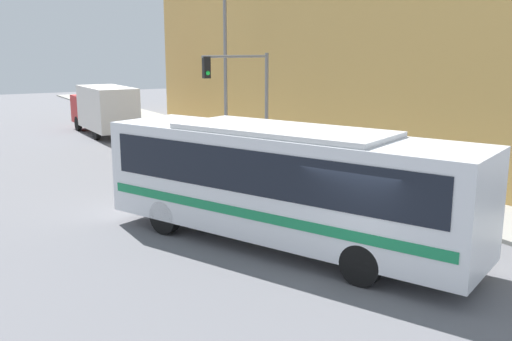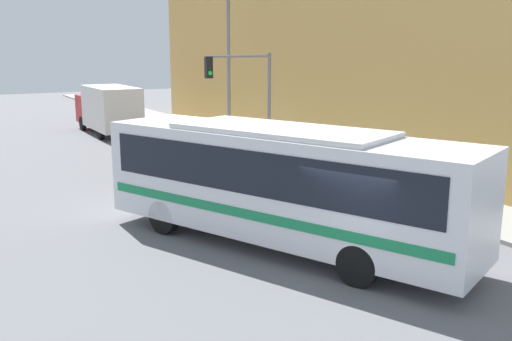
% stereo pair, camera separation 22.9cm
% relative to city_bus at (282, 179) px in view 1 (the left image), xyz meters
% --- Properties ---
extents(ground_plane, '(120.00, 120.00, 0.00)m').
position_rel_city_bus_xyz_m(ground_plane, '(0.61, -2.62, -1.79)').
color(ground_plane, slate).
extents(sidewalk, '(3.03, 70.00, 0.12)m').
position_rel_city_bus_xyz_m(sidewalk, '(6.63, 17.38, -1.73)').
color(sidewalk, gray).
rests_on(sidewalk, ground_plane).
extents(building_facade, '(6.00, 29.78, 10.67)m').
position_rel_city_bus_xyz_m(building_facade, '(11.14, 13.27, 3.54)').
color(building_facade, tan).
rests_on(building_facade, ground_plane).
extents(city_bus, '(6.25, 10.33, 3.11)m').
position_rel_city_bus_xyz_m(city_bus, '(0.00, 0.00, 0.00)').
color(city_bus, silver).
rests_on(city_bus, ground_plane).
extents(delivery_truck, '(2.23, 7.16, 2.88)m').
position_rel_city_bus_xyz_m(delivery_truck, '(1.60, 21.72, -0.21)').
color(delivery_truck, silver).
rests_on(delivery_truck, ground_plane).
extents(fire_hydrant, '(0.25, 0.33, 0.68)m').
position_rel_city_bus_xyz_m(fire_hydrant, '(5.71, 1.56, -1.33)').
color(fire_hydrant, '#999999').
rests_on(fire_hydrant, sidewalk).
extents(traffic_light_pole, '(3.28, 0.35, 4.72)m').
position_rel_city_bus_xyz_m(traffic_light_pole, '(4.67, 10.27, 1.61)').
color(traffic_light_pole, slate).
rests_on(traffic_light_pole, sidewalk).
extents(parking_meter, '(0.14, 0.14, 1.37)m').
position_rel_city_bus_xyz_m(parking_meter, '(5.71, 7.99, -0.74)').
color(parking_meter, slate).
rests_on(parking_meter, sidewalk).
extents(street_lamp, '(2.72, 0.28, 7.77)m').
position_rel_city_bus_xyz_m(street_lamp, '(5.62, 14.48, 2.93)').
color(street_lamp, slate).
rests_on(street_lamp, sidewalk).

